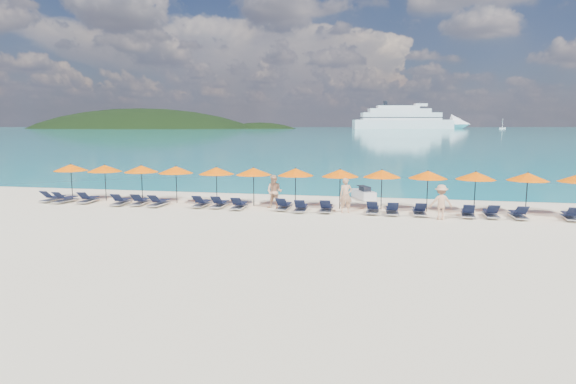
# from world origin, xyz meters

# --- Properties ---
(ground) EXTENTS (1400.00, 1400.00, 0.00)m
(ground) POSITION_xyz_m (0.00, 0.00, 0.00)
(ground) COLOR beige
(sea) EXTENTS (1600.00, 1300.00, 0.01)m
(sea) POSITION_xyz_m (0.00, 660.00, 0.01)
(sea) COLOR #1FA9B2
(sea) RESTS_ON ground
(headland_main) EXTENTS (374.00, 242.00, 126.50)m
(headland_main) POSITION_xyz_m (-300.00, 540.00, -38.00)
(headland_main) COLOR black
(headland_main) RESTS_ON ground
(headland_small) EXTENTS (162.00, 126.00, 85.50)m
(headland_small) POSITION_xyz_m (-150.00, 560.00, -35.00)
(headland_small) COLOR black
(headland_small) RESTS_ON ground
(cruise_ship) EXTENTS (141.56, 52.37, 39.00)m
(cruise_ship) POSITION_xyz_m (34.78, 575.46, 10.15)
(cruise_ship) COLOR white
(cruise_ship) RESTS_ON ground
(sailboat_near) EXTENTS (6.45, 2.15, 11.82)m
(sailboat_near) POSITION_xyz_m (131.81, 560.60, 1.21)
(sailboat_near) COLOR white
(sailboat_near) RESTS_ON ground
(jetski) EXTENTS (1.69, 2.42, 0.81)m
(jetski) POSITION_xyz_m (3.64, 9.24, 0.33)
(jetski) COLOR silver
(jetski) RESTS_ON ground
(beachgoer_a) EXTENTS (0.78, 0.61, 1.88)m
(beachgoer_a) POSITION_xyz_m (2.92, 4.16, 0.94)
(beachgoer_a) COLOR tan
(beachgoer_a) RESTS_ON ground
(beachgoer_b) EXTENTS (0.98, 0.65, 1.89)m
(beachgoer_b) POSITION_xyz_m (-1.12, 4.68, 0.95)
(beachgoer_b) COLOR tan
(beachgoer_b) RESTS_ON ground
(beachgoer_c) EXTENTS (1.19, 0.65, 1.75)m
(beachgoer_c) POSITION_xyz_m (7.71, 3.22, 0.88)
(beachgoer_c) COLOR tan
(beachgoer_c) RESTS_ON ground
(umbrella_0) EXTENTS (2.10, 2.10, 2.28)m
(umbrella_0) POSITION_xyz_m (-14.45, 5.41, 2.02)
(umbrella_0) COLOR black
(umbrella_0) RESTS_ON ground
(umbrella_1) EXTENTS (2.10, 2.10, 2.28)m
(umbrella_1) POSITION_xyz_m (-12.04, 5.33, 2.02)
(umbrella_1) COLOR black
(umbrella_1) RESTS_ON ground
(umbrella_2) EXTENTS (2.10, 2.10, 2.28)m
(umbrella_2) POSITION_xyz_m (-9.65, 5.46, 2.02)
(umbrella_2) COLOR black
(umbrella_2) RESTS_ON ground
(umbrella_3) EXTENTS (2.10, 2.10, 2.28)m
(umbrella_3) POSITION_xyz_m (-7.32, 5.32, 2.02)
(umbrella_3) COLOR black
(umbrella_3) RESTS_ON ground
(umbrella_4) EXTENTS (2.10, 2.10, 2.28)m
(umbrella_4) POSITION_xyz_m (-4.73, 5.22, 2.02)
(umbrella_4) COLOR black
(umbrella_4) RESTS_ON ground
(umbrella_5) EXTENTS (2.10, 2.10, 2.28)m
(umbrella_5) POSITION_xyz_m (-2.50, 5.30, 2.02)
(umbrella_5) COLOR black
(umbrella_5) RESTS_ON ground
(umbrella_6) EXTENTS (2.10, 2.10, 2.28)m
(umbrella_6) POSITION_xyz_m (-0.06, 5.39, 2.02)
(umbrella_6) COLOR black
(umbrella_6) RESTS_ON ground
(umbrella_7) EXTENTS (2.10, 2.10, 2.28)m
(umbrella_7) POSITION_xyz_m (2.49, 5.34, 2.02)
(umbrella_7) COLOR black
(umbrella_7) RESTS_ON ground
(umbrella_8) EXTENTS (2.10, 2.10, 2.28)m
(umbrella_8) POSITION_xyz_m (4.77, 5.49, 2.02)
(umbrella_8) COLOR black
(umbrella_8) RESTS_ON ground
(umbrella_9) EXTENTS (2.10, 2.10, 2.28)m
(umbrella_9) POSITION_xyz_m (7.21, 5.37, 2.02)
(umbrella_9) COLOR black
(umbrella_9) RESTS_ON ground
(umbrella_10) EXTENTS (2.10, 2.10, 2.28)m
(umbrella_10) POSITION_xyz_m (9.65, 5.38, 2.02)
(umbrella_10) COLOR black
(umbrella_10) RESTS_ON ground
(umbrella_11) EXTENTS (2.10, 2.10, 2.28)m
(umbrella_11) POSITION_xyz_m (12.19, 5.35, 2.02)
(umbrella_11) COLOR black
(umbrella_11) RESTS_ON ground
(lounger_0) EXTENTS (0.77, 1.75, 0.66)m
(lounger_0) POSITION_xyz_m (-15.01, 4.30, 0.24)
(lounger_0) COLOR silver
(lounger_0) RESTS_ON ground
(lounger_1) EXTENTS (0.73, 1.74, 0.66)m
(lounger_1) POSITION_xyz_m (-14.00, 4.06, 0.24)
(lounger_1) COLOR silver
(lounger_1) RESTS_ON ground
(lounger_2) EXTENTS (0.74, 1.74, 0.66)m
(lounger_2) POSITION_xyz_m (-12.58, 4.31, 0.24)
(lounger_2) COLOR silver
(lounger_2) RESTS_ON ground
(lounger_3) EXTENTS (0.77, 1.75, 0.66)m
(lounger_3) POSITION_xyz_m (-10.21, 3.98, 0.24)
(lounger_3) COLOR silver
(lounger_3) RESTS_ON ground
(lounger_4) EXTENTS (0.77, 1.75, 0.66)m
(lounger_4) POSITION_xyz_m (-9.09, 4.18, 0.24)
(lounger_4) COLOR silver
(lounger_4) RESTS_ON ground
(lounger_5) EXTENTS (0.72, 1.74, 0.66)m
(lounger_5) POSITION_xyz_m (-7.85, 4.03, 0.24)
(lounger_5) COLOR silver
(lounger_5) RESTS_ON ground
(lounger_6) EXTENTS (0.66, 1.71, 0.66)m
(lounger_6) POSITION_xyz_m (-5.33, 4.30, 0.24)
(lounger_6) COLOR silver
(lounger_6) RESTS_ON ground
(lounger_7) EXTENTS (0.62, 1.70, 0.66)m
(lounger_7) POSITION_xyz_m (-4.23, 4.30, 0.24)
(lounger_7) COLOR silver
(lounger_7) RESTS_ON ground
(lounger_8) EXTENTS (0.66, 1.71, 0.66)m
(lounger_8) POSITION_xyz_m (-3.00, 4.05, 0.24)
(lounger_8) COLOR silver
(lounger_8) RESTS_ON ground
(lounger_9) EXTENTS (0.67, 1.72, 0.66)m
(lounger_9) POSITION_xyz_m (-0.51, 4.30, 0.24)
(lounger_9) COLOR silver
(lounger_9) RESTS_ON ground
(lounger_10) EXTENTS (0.70, 1.73, 0.66)m
(lounger_10) POSITION_xyz_m (0.53, 3.94, 0.24)
(lounger_10) COLOR silver
(lounger_10) RESTS_ON ground
(lounger_11) EXTENTS (0.66, 1.71, 0.66)m
(lounger_11) POSITION_xyz_m (1.88, 4.11, 0.24)
(lounger_11) COLOR silver
(lounger_11) RESTS_ON ground
(lounger_12) EXTENTS (0.70, 1.73, 0.66)m
(lounger_12) POSITION_xyz_m (4.37, 4.18, 0.24)
(lounger_12) COLOR silver
(lounger_12) RESTS_ON ground
(lounger_13) EXTENTS (0.70, 1.73, 0.66)m
(lounger_13) POSITION_xyz_m (5.36, 4.07, 0.24)
(lounger_13) COLOR silver
(lounger_13) RESTS_ON ground
(lounger_14) EXTENTS (0.68, 1.72, 0.66)m
(lounger_14) POSITION_xyz_m (6.75, 4.16, 0.24)
(lounger_14) COLOR silver
(lounger_14) RESTS_ON ground
(lounger_15) EXTENTS (0.78, 1.75, 0.66)m
(lounger_15) POSITION_xyz_m (9.15, 4.14, 0.24)
(lounger_15) COLOR silver
(lounger_15) RESTS_ON ground
(lounger_16) EXTENTS (0.62, 1.70, 0.66)m
(lounger_16) POSITION_xyz_m (10.26, 4.27, 0.24)
(lounger_16) COLOR silver
(lounger_16) RESTS_ON ground
(lounger_17) EXTENTS (0.67, 1.72, 0.66)m
(lounger_17) POSITION_xyz_m (11.56, 4.19, 0.24)
(lounger_17) COLOR silver
(lounger_17) RESTS_ON ground
(lounger_18) EXTENTS (0.79, 1.75, 0.66)m
(lounger_18) POSITION_xyz_m (13.99, 4.32, 0.24)
(lounger_18) COLOR silver
(lounger_18) RESTS_ON ground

